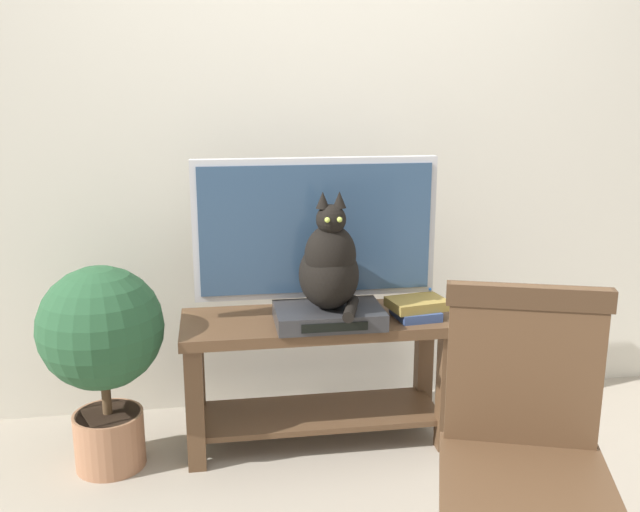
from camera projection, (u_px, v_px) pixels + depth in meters
back_wall at (320, 101)px, 3.09m from camera, size 7.00×0.12×2.80m
tv_stand at (318, 358)px, 2.89m from camera, size 1.11×0.41×0.55m
tv at (316, 233)px, 2.83m from camera, size 0.99×0.20×0.65m
media_box at (329, 316)px, 2.77m from camera, size 0.43×0.28×0.07m
cat at (330, 266)px, 2.71m from camera, size 0.24×0.34×0.47m
wooden_chair at (524, 443)px, 1.82m from camera, size 0.55×0.55×0.96m
book_stack at (416, 308)px, 2.85m from camera, size 0.25×0.21×0.08m
potted_plant at (102, 344)px, 2.65m from camera, size 0.47×0.47×0.82m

